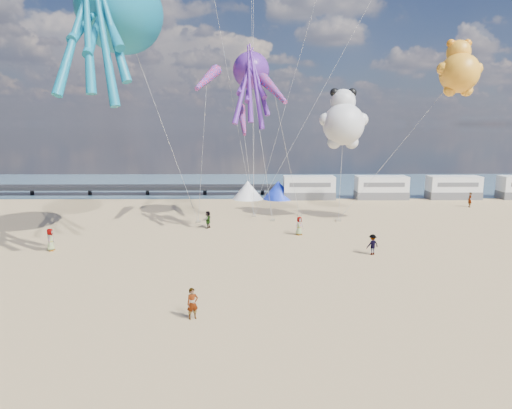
# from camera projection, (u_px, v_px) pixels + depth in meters

# --- Properties ---
(ground) EXTENTS (120.00, 120.00, 0.00)m
(ground) POSITION_uv_depth(u_px,v_px,m) (286.00, 344.00, 20.34)
(ground) COLOR tan
(ground) RESTS_ON ground
(water) EXTENTS (120.00, 120.00, 0.00)m
(water) POSITION_uv_depth(u_px,v_px,m) (261.00, 184.00, 74.49)
(water) COLOR #3A596E
(water) RESTS_ON ground
(pier) EXTENTS (60.00, 3.00, 0.50)m
(pier) POSITION_uv_depth(u_px,v_px,m) (61.00, 188.00, 63.20)
(pier) COLOR black
(pier) RESTS_ON ground
(motorhome_0) EXTENTS (6.60, 2.50, 3.00)m
(motorhome_0) POSITION_uv_depth(u_px,v_px,m) (309.00, 188.00, 59.53)
(motorhome_0) COLOR silver
(motorhome_0) RESTS_ON ground
(motorhome_1) EXTENTS (6.60, 2.50, 3.00)m
(motorhome_1) POSITION_uv_depth(u_px,v_px,m) (381.00, 187.00, 59.62)
(motorhome_1) COLOR silver
(motorhome_1) RESTS_ON ground
(motorhome_2) EXTENTS (6.60, 2.50, 3.00)m
(motorhome_2) POSITION_uv_depth(u_px,v_px,m) (453.00, 187.00, 59.72)
(motorhome_2) COLOR silver
(motorhome_2) RESTS_ON ground
(tent_white) EXTENTS (4.00, 4.00, 2.40)m
(tent_white) POSITION_uv_depth(u_px,v_px,m) (248.00, 190.00, 59.50)
(tent_white) COLOR white
(tent_white) RESTS_ON ground
(tent_blue) EXTENTS (4.00, 4.00, 2.40)m
(tent_blue) POSITION_uv_depth(u_px,v_px,m) (278.00, 190.00, 59.54)
(tent_blue) COLOR #1933CC
(tent_blue) RESTS_ON ground
(standing_person) EXTENTS (0.70, 0.60, 1.61)m
(standing_person) POSITION_uv_depth(u_px,v_px,m) (193.00, 304.00, 22.84)
(standing_person) COLOR tan
(standing_person) RESTS_ON ground
(beachgoer_0) EXTENTS (0.72, 0.65, 1.65)m
(beachgoer_0) POSITION_uv_depth(u_px,v_px,m) (299.00, 226.00, 40.22)
(beachgoer_0) COLOR #7F6659
(beachgoer_0) RESTS_ON ground
(beachgoer_2) EXTENTS (0.93, 0.84, 1.56)m
(beachgoer_2) POSITION_uv_depth(u_px,v_px,m) (372.00, 245.00, 34.13)
(beachgoer_2) COLOR #7F6659
(beachgoer_2) RESTS_ON ground
(beachgoer_4) EXTENTS (0.69, 1.04, 1.64)m
(beachgoer_4) POSITION_uv_depth(u_px,v_px,m) (208.00, 220.00, 42.90)
(beachgoer_4) COLOR #7F6659
(beachgoer_4) RESTS_ON ground
(beachgoer_5) EXTENTS (0.66, 1.69, 1.78)m
(beachgoer_5) POSITION_uv_depth(u_px,v_px,m) (470.00, 200.00, 53.69)
(beachgoer_5) COLOR #7F6659
(beachgoer_5) RESTS_ON ground
(beachgoer_6) EXTENTS (0.47, 0.68, 1.77)m
(beachgoer_6) POSITION_uv_depth(u_px,v_px,m) (50.00, 240.00, 35.16)
(beachgoer_6) COLOR #7F6659
(beachgoer_6) RESTS_ON ground
(sandbag_a) EXTENTS (0.50, 0.35, 0.22)m
(sandbag_a) POSITION_uv_depth(u_px,v_px,m) (198.00, 222.00, 45.21)
(sandbag_a) COLOR gray
(sandbag_a) RESTS_ON ground
(sandbag_b) EXTENTS (0.50, 0.35, 0.22)m
(sandbag_b) POSITION_uv_depth(u_px,v_px,m) (272.00, 220.00, 46.11)
(sandbag_b) COLOR gray
(sandbag_b) RESTS_ON ground
(sandbag_c) EXTENTS (0.50, 0.35, 0.22)m
(sandbag_c) POSITION_uv_depth(u_px,v_px,m) (338.00, 220.00, 45.98)
(sandbag_c) COLOR gray
(sandbag_c) RESTS_ON ground
(sandbag_d) EXTENTS (0.50, 0.35, 0.22)m
(sandbag_d) POSITION_uv_depth(u_px,v_px,m) (300.00, 215.00, 48.64)
(sandbag_d) COLOR gray
(sandbag_d) RESTS_ON ground
(sandbag_e) EXTENTS (0.50, 0.35, 0.22)m
(sandbag_e) POSITION_uv_depth(u_px,v_px,m) (254.00, 216.00, 48.08)
(sandbag_e) COLOR gray
(sandbag_e) RESTS_ON ground
(kite_octopus_teal) EXTENTS (7.98, 12.20, 12.88)m
(kite_octopus_teal) POSITION_uv_depth(u_px,v_px,m) (121.00, 11.00, 34.30)
(kite_octopus_teal) COLOR #0F6E8D
(kite_octopus_purple) EXTENTS (5.07, 8.91, 9.59)m
(kite_octopus_purple) POSITION_uv_depth(u_px,v_px,m) (251.00, 70.00, 43.27)
(kite_octopus_purple) COLOR #57218D
(kite_panda) EXTENTS (5.81, 5.58, 7.00)m
(kite_panda) POSITION_uv_depth(u_px,v_px,m) (343.00, 124.00, 44.66)
(kite_panda) COLOR silver
(kite_teddy_orange) EXTENTS (4.90, 4.71, 5.91)m
(kite_teddy_orange) POSITION_uv_depth(u_px,v_px,m) (459.00, 73.00, 40.26)
(kite_teddy_orange) COLOR #FEA426
(windsock_left) EXTENTS (2.39, 6.44, 6.35)m
(windsock_left) POSITION_uv_depth(u_px,v_px,m) (207.00, 79.00, 41.53)
(windsock_left) COLOR red
(windsock_mid) EXTENTS (2.80, 5.34, 5.33)m
(windsock_mid) POSITION_uv_depth(u_px,v_px,m) (273.00, 90.00, 37.86)
(windsock_mid) COLOR red
(windsock_right) EXTENTS (1.38, 5.75, 5.70)m
(windsock_right) POSITION_uv_depth(u_px,v_px,m) (243.00, 120.00, 45.22)
(windsock_right) COLOR red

